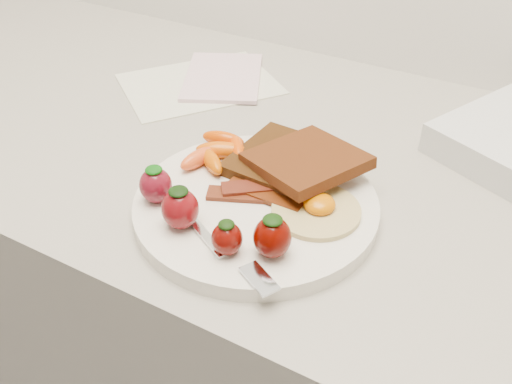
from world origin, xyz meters
The scene contains 11 objects.
counter centered at (0.00, 1.70, 0.45)m, with size 2.00×0.60×0.90m, color gray.
plate centered at (0.01, 1.57, 0.91)m, with size 0.27×0.27×0.02m, color white.
toast_lower centered at (0.01, 1.64, 0.93)m, with size 0.12×0.12×0.01m, color black.
toast_upper centered at (0.03, 1.63, 0.94)m, with size 0.11×0.11×0.01m, color #451E06.
fried_egg centered at (0.07, 1.58, 0.92)m, with size 0.12×0.12×0.02m.
bacon_strips centered at (0.00, 1.57, 0.92)m, with size 0.11×0.08×0.01m.
baby_carrots centered at (-0.07, 1.62, 0.93)m, with size 0.08×0.10×0.02m.
strawberries centered at (-0.01, 1.50, 0.94)m, with size 0.19×0.07×0.05m.
fork centered at (0.02, 1.48, 0.92)m, with size 0.16×0.08×0.00m.
paper_sheet centered at (-0.23, 1.80, 0.90)m, with size 0.17×0.23×0.00m, color beige.
notepad centered at (-0.20, 1.83, 0.91)m, with size 0.12×0.17×0.01m, color beige.
Camera 1 is at (0.25, 1.13, 1.30)m, focal length 40.00 mm.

